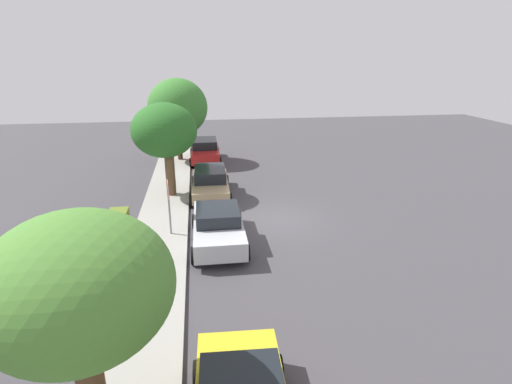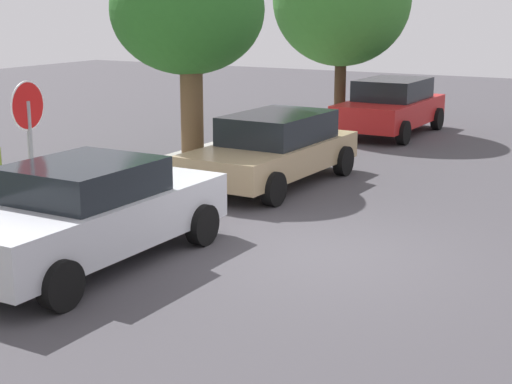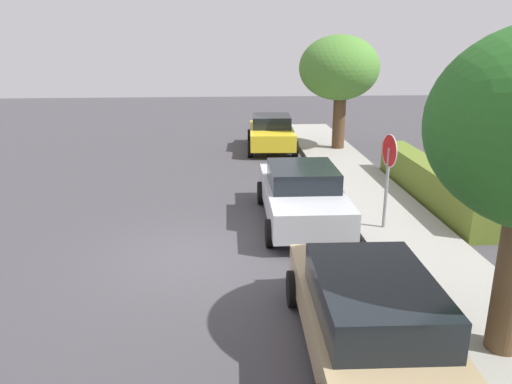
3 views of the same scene
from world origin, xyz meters
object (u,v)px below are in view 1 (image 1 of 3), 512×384
(parked_car_red, at_px, (205,150))
(parked_car_silver, at_px, (218,226))
(stop_sign, at_px, (169,198))
(street_tree_near_corner, at_px, (164,131))
(street_tree_mid_block, at_px, (79,289))
(street_tree_far, at_px, (178,108))
(parked_car_tan, at_px, (210,182))

(parked_car_red, bearing_deg, parked_car_silver, -179.14)
(stop_sign, distance_m, street_tree_near_corner, 5.40)
(street_tree_mid_block, height_order, street_tree_far, street_tree_far)
(street_tree_mid_block, xyz_separation_m, street_tree_far, (21.43, -0.82, 0.39))
(parked_car_silver, xyz_separation_m, parked_car_tan, (5.78, 0.08, -0.00))
(parked_car_red, bearing_deg, parked_car_tan, -179.13)
(street_tree_mid_block, bearing_deg, street_tree_far, -2.18)
(stop_sign, relative_size, street_tree_near_corner, 0.50)
(street_tree_near_corner, xyz_separation_m, street_tree_mid_block, (-14.17, 0.42, -0.11))
(parked_car_tan, height_order, street_tree_near_corner, street_tree_near_corner)
(parked_car_red, height_order, street_tree_far, street_tree_far)
(stop_sign, distance_m, street_tree_mid_block, 9.26)
(parked_car_tan, bearing_deg, street_tree_near_corner, 85.28)
(stop_sign, bearing_deg, parked_car_silver, -114.65)
(stop_sign, bearing_deg, parked_car_red, -7.94)
(stop_sign, height_order, parked_car_silver, stop_sign)
(parked_car_tan, bearing_deg, parked_car_red, 0.87)
(street_tree_near_corner, bearing_deg, parked_car_red, -16.46)
(parked_car_silver, height_order, street_tree_mid_block, street_tree_mid_block)
(parked_car_silver, xyz_separation_m, parked_car_red, (12.99, 0.19, 0.04))
(stop_sign, xyz_separation_m, parked_car_red, (12.12, -1.69, -0.88))
(street_tree_mid_block, bearing_deg, parked_car_silver, -18.15)
(parked_car_silver, bearing_deg, parked_car_red, 0.86)
(stop_sign, height_order, parked_car_red, stop_sign)
(parked_car_silver, distance_m, street_tree_mid_block, 9.02)
(parked_car_silver, relative_size, parked_car_red, 1.04)
(parked_car_tan, height_order, street_tree_far, street_tree_far)
(parked_car_silver, distance_m, parked_car_red, 12.99)
(stop_sign, distance_m, parked_car_tan, 5.31)
(street_tree_near_corner, relative_size, street_tree_mid_block, 1.04)
(street_tree_mid_block, distance_m, street_tree_far, 21.45)
(parked_car_silver, xyz_separation_m, street_tree_mid_block, (-8.21, 2.69, 2.59))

